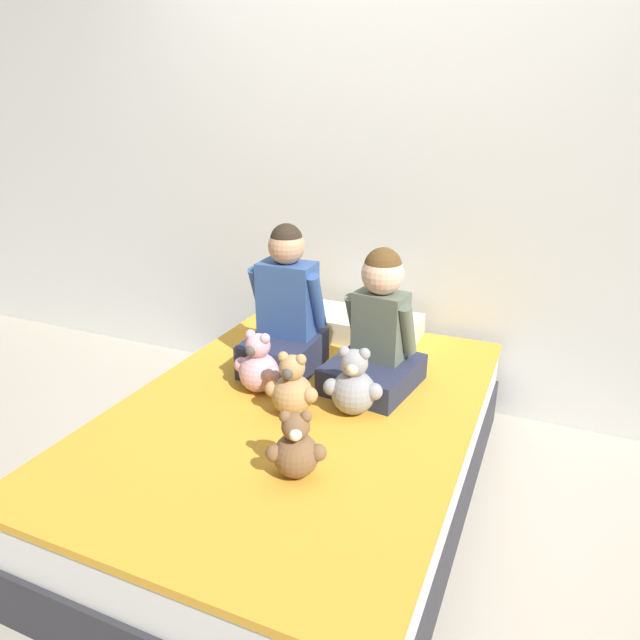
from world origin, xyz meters
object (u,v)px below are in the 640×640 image
object	(u,v)px
child_on_right	(378,333)
teddy_bear_between_children	(292,389)
child_on_left	(286,314)
teddy_bear_held_by_right_child	(353,386)
teddy_bear_held_by_left_child	(259,366)
teddy_bear_at_foot_of_bed	(296,449)
pillow_at_headboard	(363,326)
bed	(298,452)

from	to	relation	value
child_on_right	teddy_bear_between_children	xyz separation A→B (m)	(-0.21, -0.36, -0.12)
child_on_left	teddy_bear_between_children	bearing A→B (deg)	-61.20
teddy_bear_held_by_right_child	teddy_bear_between_children	distance (m)	0.23
teddy_bear_held_by_left_child	teddy_bear_at_foot_of_bed	distance (m)	0.59
child_on_right	pillow_at_headboard	world-z (taller)	child_on_right
bed	teddy_bear_held_by_right_child	distance (m)	0.39
teddy_bear_between_children	pillow_at_headboard	bearing A→B (deg)	86.42
pillow_at_headboard	teddy_bear_at_foot_of_bed	bearing A→B (deg)	-80.84
bed	teddy_bear_held_by_left_child	bearing A→B (deg)	166.01
teddy_bear_between_children	pillow_at_headboard	xyz separation A→B (m)	(-0.01, 0.82, -0.05)
teddy_bear_held_by_right_child	teddy_bear_held_by_left_child	bearing A→B (deg)	168.32
child_on_right	pillow_at_headboard	bearing A→B (deg)	124.26
teddy_bear_held_by_right_child	teddy_bear_at_foot_of_bed	xyz separation A→B (m)	(-0.03, -0.44, -0.02)
bed	child_on_left	world-z (taller)	child_on_left
teddy_bear_between_children	teddy_bear_at_foot_of_bed	distance (m)	0.38
teddy_bear_between_children	teddy_bear_at_foot_of_bed	bearing A→B (deg)	-66.50
child_on_left	child_on_right	world-z (taller)	child_on_left
teddy_bear_between_children	teddy_bear_at_foot_of_bed	size ratio (longest dim) A/B	1.09
child_on_right	teddy_bear_at_foot_of_bed	bearing A→B (deg)	-84.18
bed	teddy_bear_held_by_left_child	size ratio (longest dim) A/B	7.25
bed	child_on_left	size ratio (longest dim) A/B	2.95
child_on_right	teddy_bear_at_foot_of_bed	size ratio (longest dim) A/B	2.51
teddy_bear_at_foot_of_bed	pillow_at_headboard	xyz separation A→B (m)	(-0.19, 1.16, -0.04)
pillow_at_headboard	child_on_left	bearing A→B (deg)	-113.24
child_on_left	teddy_bear_held_by_right_child	bearing A→B (deg)	-33.34
teddy_bear_held_by_left_child	teddy_bear_held_by_right_child	xyz separation A→B (m)	(0.41, -0.01, 0.00)
teddy_bear_between_children	child_on_right	bearing A→B (deg)	55.68
child_on_right	bed	bearing A→B (deg)	-117.60
teddy_bear_at_foot_of_bed	teddy_bear_held_by_left_child	bearing A→B (deg)	105.94
bed	child_on_right	xyz separation A→B (m)	(0.22, 0.30, 0.44)
teddy_bear_held_by_right_child	teddy_bear_between_children	size ratio (longest dim) A/B	1.08
teddy_bear_held_by_left_child	pillow_at_headboard	xyz separation A→B (m)	(0.20, 0.71, -0.05)
child_on_right	teddy_bear_between_children	distance (m)	0.44
bed	teddy_bear_held_by_left_child	world-z (taller)	teddy_bear_held_by_left_child
teddy_bear_held_by_right_child	bed	bearing A→B (deg)	179.79
bed	teddy_bear_at_foot_of_bed	distance (m)	0.54
teddy_bear_held_by_right_child	pillow_at_headboard	distance (m)	0.76
child_on_left	teddy_bear_between_children	world-z (taller)	child_on_left
child_on_left	teddy_bear_at_foot_of_bed	xyz separation A→B (m)	(0.38, -0.70, -0.15)
teddy_bear_held_by_right_child	teddy_bear_between_children	world-z (taller)	teddy_bear_held_by_right_child
bed	child_on_right	distance (m)	0.58
child_on_right	teddy_bear_held_by_left_child	distance (m)	0.50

